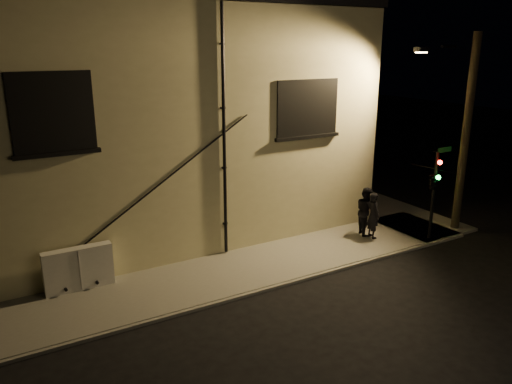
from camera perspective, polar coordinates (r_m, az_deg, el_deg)
ground at (r=16.46m, az=6.97°, el=-9.49°), size 90.00×90.00×0.00m
sidewalk at (r=20.38m, az=2.31°, el=-3.95°), size 21.00×16.00×0.12m
building at (r=21.74m, az=-13.85°, el=8.71°), size 16.20×12.23×8.80m
utility_cabinet at (r=15.91m, az=-19.61°, el=-8.24°), size 2.00×0.34×1.31m
pedestrian_a at (r=19.31m, az=13.25°, el=-2.59°), size 0.53×0.71×1.77m
pedestrian_b at (r=19.58m, az=12.48°, el=-2.14°), size 0.97×1.09×1.86m
traffic_signal at (r=19.26m, az=19.65°, el=1.31°), size 1.25×2.03×3.46m
streetlamp_pole at (r=20.70m, az=22.64°, el=6.48°), size 2.04×1.40×7.64m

